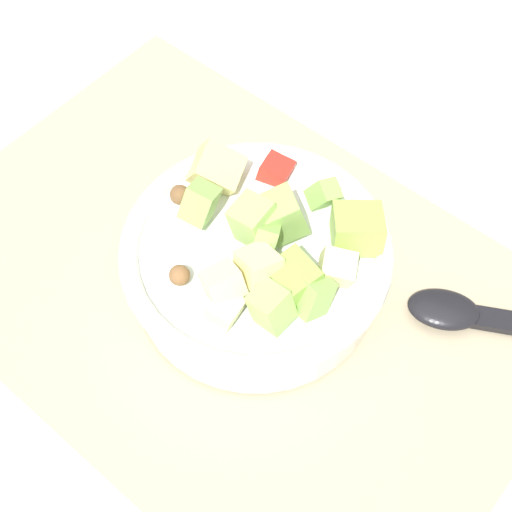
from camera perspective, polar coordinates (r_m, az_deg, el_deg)
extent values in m
plane|color=silver|center=(0.61, -1.94, -2.25)|extent=(2.40, 2.40, 0.00)
cube|color=tan|center=(0.61, -1.94, -2.10)|extent=(0.51, 0.35, 0.01)
cylinder|color=white|center=(0.58, 0.00, -0.80)|extent=(0.19, 0.19, 0.05)
torus|color=white|center=(0.56, 0.00, 0.55)|extent=(0.21, 0.21, 0.02)
cube|color=#93C160|center=(0.56, -4.33, 4.07)|extent=(0.03, 0.04, 0.04)
sphere|color=brown|center=(0.54, -5.87, -1.47)|extent=(0.02, 0.02, 0.02)
cube|color=#93C160|center=(0.52, 3.99, -3.30)|extent=(0.03, 0.03, 0.04)
cube|color=beige|center=(0.52, -2.56, -2.08)|extent=(0.04, 0.03, 0.03)
cube|color=#93C160|center=(0.53, 0.78, 1.34)|extent=(0.02, 0.03, 0.03)
cube|color=red|center=(0.60, 1.52, 6.50)|extent=(0.03, 0.03, 0.02)
cube|color=#E5D684|center=(0.59, -3.03, 6.66)|extent=(0.05, 0.04, 0.05)
cube|color=beige|center=(0.52, 0.20, -0.86)|extent=(0.04, 0.04, 0.03)
cube|color=beige|center=(0.53, 6.22, -0.87)|extent=(0.04, 0.03, 0.03)
cube|color=#A3CC6B|center=(0.54, -0.15, 2.68)|extent=(0.03, 0.03, 0.04)
cube|color=#93C160|center=(0.57, 5.17, 4.75)|extent=(0.03, 0.03, 0.03)
cube|color=#93C160|center=(0.55, 2.06, 3.15)|extent=(0.04, 0.04, 0.04)
cube|color=#9EC656|center=(0.56, 7.75, 2.10)|extent=(0.05, 0.05, 0.03)
sphere|color=brown|center=(0.59, -5.84, 4.68)|extent=(0.02, 0.02, 0.02)
cube|color=#A3CC6B|center=(0.51, 1.20, -3.92)|extent=(0.03, 0.03, 0.04)
cube|color=#8CB74C|center=(0.52, 3.05, -1.49)|extent=(0.04, 0.04, 0.03)
cube|color=beige|center=(0.52, -2.42, -4.08)|extent=(0.03, 0.03, 0.02)
ellipsoid|color=black|center=(0.60, 14.15, -3.98)|extent=(0.07, 0.06, 0.01)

